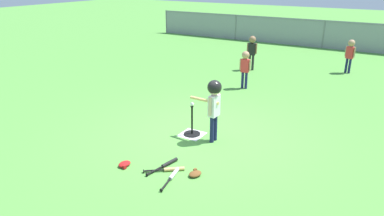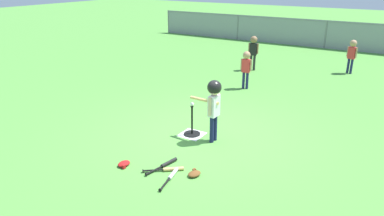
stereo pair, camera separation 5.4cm
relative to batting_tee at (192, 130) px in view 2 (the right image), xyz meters
name	(u,v)px [view 2 (the right image)]	position (x,y,z in m)	size (l,w,h in m)	color
ground_plane	(202,135)	(0.18, 0.08, -0.09)	(60.00, 60.00, 0.00)	#51933D
home_plate	(192,134)	(0.00, 0.00, -0.08)	(0.44, 0.44, 0.01)	white
batting_tee	(192,130)	(0.00, 0.00, 0.00)	(0.32, 0.32, 0.59)	black
baseball_on_tee	(192,104)	(0.00, 0.00, 0.54)	(0.07, 0.07, 0.07)	white
batter_child	(214,98)	(0.48, -0.03, 0.75)	(0.64, 0.34, 1.18)	#191E4C
fielder_deep_center	(253,48)	(-0.95, 5.21, 0.62)	(0.32, 0.22, 1.10)	#262626
fielder_deep_left	(352,52)	(1.78, 6.44, 0.59)	(0.30, 0.21, 1.05)	#191E4C
fielder_near_left	(246,65)	(-0.34, 3.27, 0.57)	(0.30, 0.20, 1.02)	#191E4C
spare_bat_silver	(172,176)	(0.55, -1.48, -0.06)	(0.18, 0.64, 0.06)	silver
spare_bat_wood	(169,169)	(0.41, -1.34, -0.06)	(0.54, 0.45, 0.06)	#DBB266
spare_bat_black	(166,164)	(0.27, -1.24, -0.06)	(0.17, 0.67, 0.06)	black
glove_by_plate	(124,164)	(-0.30, -1.60, -0.05)	(0.18, 0.23, 0.07)	#B21919
glove_near_bats	(194,174)	(0.82, -1.25, -0.05)	(0.21, 0.26, 0.07)	brown
outfield_fence	(326,33)	(0.18, 10.19, 0.53)	(16.06, 0.06, 1.15)	slate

